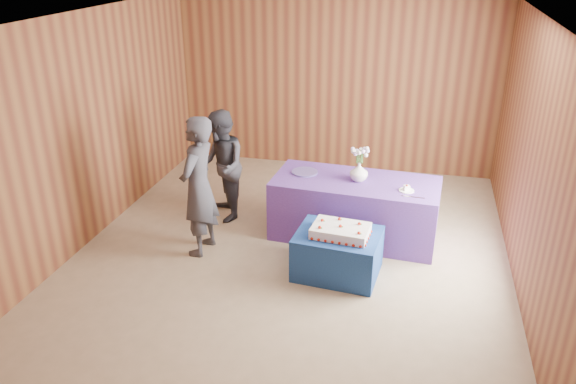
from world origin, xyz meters
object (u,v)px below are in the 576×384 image
(cake_table, at_px, (338,254))
(vase, at_px, (359,172))
(guest_left, at_px, (198,187))
(guest_right, at_px, (222,166))
(serving_table, at_px, (355,208))
(sheet_cake, at_px, (341,231))

(cake_table, relative_size, vase, 3.95)
(guest_left, relative_size, guest_right, 1.13)
(serving_table, bearing_deg, cake_table, -90.44)
(sheet_cake, bearing_deg, guest_right, 153.62)
(guest_left, xyz_separation_m, guest_right, (-0.05, 0.90, -0.10))
(sheet_cake, bearing_deg, cake_table, 137.93)
(serving_table, xyz_separation_m, guest_left, (-1.71, -0.80, 0.46))
(cake_table, xyz_separation_m, guest_left, (-1.65, 0.13, 0.58))
(sheet_cake, distance_m, guest_left, 1.71)
(vase, bearing_deg, sheet_cake, -93.68)
(serving_table, height_order, guest_right, guest_right)
(serving_table, distance_m, guest_right, 1.80)
(sheet_cake, height_order, guest_right, guest_right)
(sheet_cake, bearing_deg, vase, 91.55)
(sheet_cake, xyz_separation_m, guest_right, (-1.72, 1.06, 0.18))
(vase, height_order, guest_left, guest_left)
(cake_table, bearing_deg, guest_right, 153.67)
(vase, xyz_separation_m, guest_right, (-1.79, 0.10, -0.13))
(cake_table, distance_m, serving_table, 0.94)
(vase, height_order, guest_right, guest_right)
(serving_table, height_order, guest_left, guest_left)
(vase, relative_size, guest_left, 0.14)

